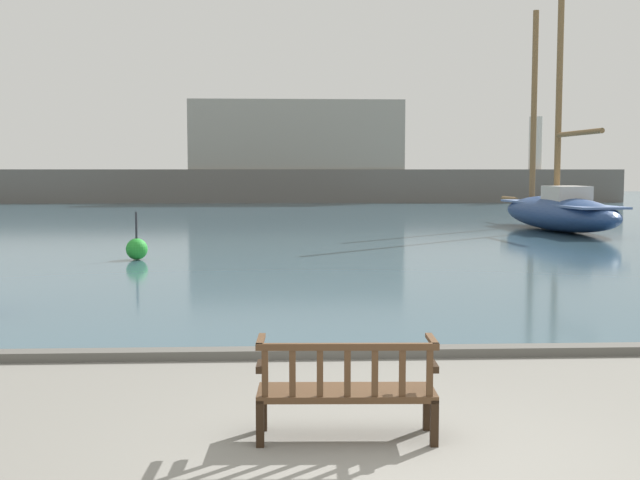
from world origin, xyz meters
TOP-DOWN VIEW (x-y plane):
  - ground_plane at (0.00, 0.00)m, footprint 160.00×160.00m
  - harbor_water at (0.00, 44.00)m, footprint 100.00×80.00m
  - quay_edge_kerb at (0.00, 3.85)m, footprint 40.00×0.30m
  - park_bench at (-0.43, 0.64)m, footprint 1.62×0.58m
  - sailboat_nearest_port at (9.84, 24.47)m, footprint 3.15×10.71m
  - channel_buoy at (-4.82, 14.82)m, footprint 0.57×0.57m
  - far_breakwater at (0.21, 53.23)m, footprint 48.88×2.40m

SIDE VIEW (x-z plane):
  - ground_plane at x=0.00m, z-range 0.00..0.00m
  - harbor_water at x=0.00m, z-range 0.00..0.08m
  - quay_edge_kerb at x=0.00m, z-range 0.00..0.12m
  - channel_buoy at x=-4.82m, z-range -0.26..1.01m
  - park_bench at x=-0.43m, z-range 0.01..0.93m
  - sailboat_nearest_port at x=9.84m, z-range -4.38..6.32m
  - far_breakwater at x=0.21m, z-range -1.19..6.43m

